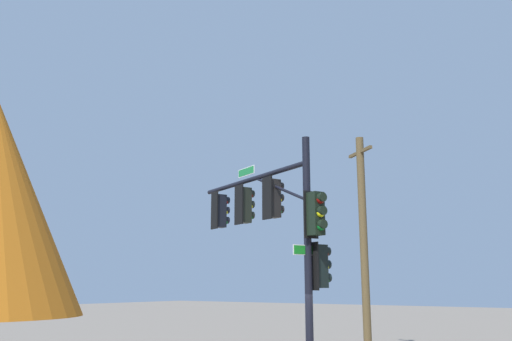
# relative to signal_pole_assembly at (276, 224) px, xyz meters

# --- Properties ---
(signal_pole_assembly) EXTENTS (5.83, 2.65, 6.60)m
(signal_pole_assembly) POSITION_rel_signal_pole_assembly_xyz_m (0.00, 0.00, 0.00)
(signal_pole_assembly) COLOR black
(signal_pole_assembly) RESTS_ON ground_plane
(utility_pole) EXTENTS (1.50, 1.20, 8.64)m
(utility_pole) POSITION_rel_signal_pole_assembly_xyz_m (0.49, -7.11, 0.01)
(utility_pole) COLOR brown
(utility_pole) RESTS_ON ground_plane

